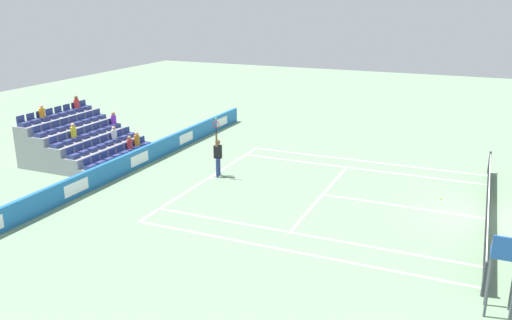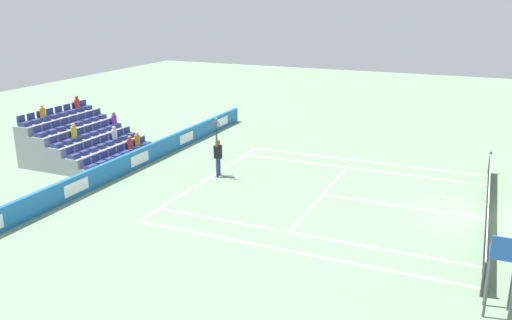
% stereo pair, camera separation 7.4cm
% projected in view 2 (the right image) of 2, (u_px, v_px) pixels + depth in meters
% --- Properties ---
extents(ground_plane, '(80.00, 80.00, 0.00)m').
position_uv_depth(ground_plane, '(486.00, 219.00, 20.02)').
color(ground_plane, gray).
extents(line_baseline, '(10.97, 0.10, 0.01)m').
position_uv_depth(line_baseline, '(209.00, 178.00, 24.59)').
color(line_baseline, white).
rests_on(line_baseline, ground).
extents(line_service, '(8.23, 0.10, 0.01)m').
position_uv_depth(line_service, '(323.00, 195.00, 22.48)').
color(line_service, white).
rests_on(line_service, ground).
extents(line_centre_service, '(0.10, 6.40, 0.01)m').
position_uv_depth(line_centre_service, '(399.00, 206.00, 21.25)').
color(line_centre_service, white).
rests_on(line_centre_service, ground).
extents(line_singles_sideline_left, '(0.10, 11.89, 0.01)m').
position_uv_depth(line_singles_sideline_left, '(301.00, 234.00, 18.70)').
color(line_singles_sideline_left, white).
rests_on(line_singles_sideline_left, ground).
extents(line_singles_sideline_right, '(0.10, 11.89, 0.01)m').
position_uv_depth(line_singles_sideline_right, '(356.00, 169.00, 25.90)').
color(line_singles_sideline_right, white).
rests_on(line_singles_sideline_right, ground).
extents(line_doubles_sideline_left, '(0.10, 11.89, 0.01)m').
position_uv_depth(line_doubles_sideline_left, '(288.00, 251.00, 17.50)').
color(line_doubles_sideline_left, white).
rests_on(line_doubles_sideline_left, ground).
extents(line_doubles_sideline_right, '(0.10, 11.89, 0.01)m').
position_uv_depth(line_doubles_sideline_right, '(362.00, 161.00, 27.10)').
color(line_doubles_sideline_right, white).
rests_on(line_doubles_sideline_right, ground).
extents(line_centre_mark, '(0.10, 0.20, 0.01)m').
position_uv_depth(line_centre_mark, '(211.00, 178.00, 24.55)').
color(line_centre_mark, white).
rests_on(line_centre_mark, ground).
extents(sponsor_barrier, '(22.21, 0.22, 0.91)m').
position_uv_depth(sponsor_barrier, '(138.00, 158.00, 25.97)').
color(sponsor_barrier, '#1E66AD').
rests_on(sponsor_barrier, ground).
extents(tennis_net, '(11.97, 0.10, 1.07)m').
position_uv_depth(tennis_net, '(487.00, 207.00, 19.88)').
color(tennis_net, '#33383D').
rests_on(tennis_net, ground).
extents(tennis_player, '(0.54, 0.41, 2.85)m').
position_uv_depth(tennis_player, '(218.00, 156.00, 24.48)').
color(tennis_player, navy).
rests_on(tennis_player, ground).
extents(umpire_chair, '(0.70, 0.70, 2.34)m').
position_uv_depth(umpire_chair, '(503.00, 263.00, 13.51)').
color(umpire_chair, '#474C54').
rests_on(umpire_chair, ground).
extents(stadium_stand, '(4.96, 4.75, 2.96)m').
position_uv_depth(stadium_stand, '(80.00, 144.00, 27.24)').
color(stadium_stand, gray).
rests_on(stadium_stand, ground).
extents(loose_tennis_ball, '(0.07, 0.07, 0.07)m').
position_uv_depth(loose_tennis_ball, '(441.00, 199.00, 21.88)').
color(loose_tennis_ball, '#D1E533').
rests_on(loose_tennis_ball, ground).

